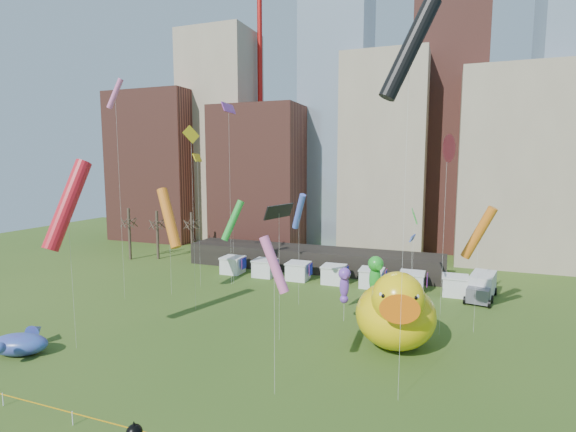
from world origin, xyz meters
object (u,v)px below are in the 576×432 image
at_px(whale_inflatable, 20,343).
at_px(box_truck, 482,286).
at_px(seahorse_purple, 344,282).
at_px(big_duck, 396,311).
at_px(seahorse_green, 375,275).
at_px(small_duck, 396,307).

distance_m(whale_inflatable, box_truck, 47.52).
distance_m(seahorse_purple, whale_inflatable, 29.09).
distance_m(big_duck, seahorse_purple, 7.36).
bearing_deg(seahorse_purple, box_truck, 29.65).
distance_m(seahorse_green, box_truck, 15.69).
xyz_separation_m(seahorse_green, seahorse_purple, (-2.72, -1.99, -0.53)).
relative_size(small_duck, whale_inflatable, 0.63).
distance_m(big_duck, small_duck, 7.42).
distance_m(seahorse_green, seahorse_purple, 3.41).
height_order(big_duck, small_duck, big_duck).
bearing_deg(whale_inflatable, box_truck, 18.73).
bearing_deg(box_truck, small_duck, -117.87).
bearing_deg(big_duck, whale_inflatable, -167.08).
relative_size(seahorse_purple, whale_inflatable, 0.94).
height_order(small_duck, seahorse_green, seahorse_green).
bearing_deg(big_duck, box_truck, 56.42).
xyz_separation_m(big_duck, whale_inflatable, (-29.17, -12.08, -2.37)).
bearing_deg(whale_inflatable, seahorse_purple, 15.41).
bearing_deg(whale_inflatable, big_duck, 2.44).
bearing_deg(whale_inflatable, seahorse_green, 15.50).
distance_m(seahorse_green, whale_inflatable, 32.50).
relative_size(small_duck, box_truck, 0.52).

